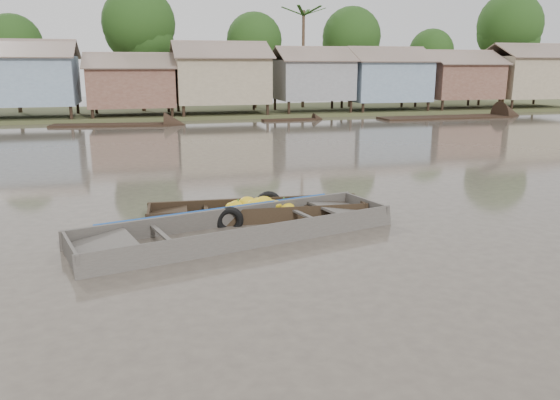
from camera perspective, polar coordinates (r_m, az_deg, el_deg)
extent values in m
plane|color=#484037|center=(12.06, 3.45, -3.96)|extent=(120.00, 120.00, 0.00)
cube|color=#384723|center=(44.20, -10.07, 8.91)|extent=(120.00, 12.00, 0.50)
cube|color=#778EA4|center=(40.99, -24.87, 11.27)|extent=(6.20, 5.20, 3.20)
cube|color=brown|center=(39.61, -25.52, 14.14)|extent=(6.60, 3.02, 1.28)
cube|color=brown|center=(42.38, -24.84, 14.11)|extent=(6.60, 3.02, 1.28)
cube|color=brown|center=(40.42, -15.25, 11.32)|extent=(5.80, 4.60, 2.70)
cube|color=brown|center=(39.16, -15.43, 13.88)|extent=(6.20, 2.67, 1.14)
cube|color=brown|center=(41.64, -15.41, 13.86)|extent=(6.20, 2.67, 1.14)
cube|color=gray|center=(40.87, -6.23, 12.37)|extent=(6.50, 5.30, 3.30)
cube|color=brown|center=(39.45, -5.99, 15.38)|extent=(6.90, 3.08, 1.31)
cube|color=brown|center=(42.28, -6.61, 15.26)|extent=(6.90, 3.08, 1.31)
cube|color=gray|center=(42.48, 3.37, 12.42)|extent=(5.40, 4.70, 2.90)
cube|color=brown|center=(41.27, 3.97, 15.00)|extent=(5.80, 2.73, 1.17)
cube|color=brown|center=(43.68, 2.88, 14.96)|extent=(5.80, 2.73, 1.17)
cube|color=#778EA4|center=(44.70, 10.88, 12.14)|extent=(6.00, 5.00, 3.10)
cube|color=brown|center=(43.47, 11.78, 14.70)|extent=(6.40, 2.90, 1.24)
cube|color=brown|center=(45.92, 10.25, 14.71)|extent=(6.40, 2.90, 1.24)
cube|color=brown|center=(47.84, 18.08, 11.76)|extent=(5.70, 4.90, 2.80)
cube|color=brown|center=(46.72, 19.14, 13.92)|extent=(6.10, 2.85, 1.21)
cube|color=brown|center=(48.95, 17.39, 14.02)|extent=(6.10, 2.85, 1.21)
cube|color=gray|center=(51.61, 24.32, 11.61)|extent=(6.30, 5.10, 3.40)
cube|color=brown|center=(50.54, 25.57, 13.92)|extent=(6.70, 2.96, 1.26)
cube|color=brown|center=(52.69, 23.61, 14.06)|extent=(6.70, 2.96, 1.26)
cylinder|color=#473323|center=(45.69, -25.77, 11.01)|extent=(0.28, 0.28, 4.90)
sphere|color=#183510|center=(45.70, -26.15, 14.50)|extent=(4.20, 4.20, 4.20)
cylinder|color=#473323|center=(43.90, -14.25, 12.79)|extent=(0.28, 0.28, 6.30)
sphere|color=#183510|center=(44.01, -14.54, 17.48)|extent=(5.40, 5.40, 5.40)
cylinder|color=#473323|center=(45.92, -2.67, 12.57)|extent=(0.28, 0.28, 5.25)
sphere|color=#183510|center=(45.95, -2.71, 16.31)|extent=(4.50, 4.50, 4.50)
cylinder|color=#473323|center=(47.30, 7.36, 12.72)|extent=(0.28, 0.28, 5.60)
sphere|color=#183510|center=(47.35, 7.48, 16.60)|extent=(4.80, 4.80, 4.80)
cylinder|color=#473323|center=(51.70, 15.35, 11.86)|extent=(0.28, 0.28, 4.55)
sphere|color=#183510|center=(51.70, 15.54, 14.74)|extent=(3.90, 3.90, 3.90)
cylinder|color=#473323|center=(54.68, 22.49, 12.51)|extent=(0.28, 0.28, 6.65)
sphere|color=#183510|center=(54.78, 22.87, 16.47)|extent=(5.70, 5.70, 5.70)
cylinder|color=#473323|center=(46.43, 2.43, 14.28)|extent=(0.24, 0.24, 8.00)
cube|color=black|center=(13.64, -2.36, -2.16)|extent=(5.32, 1.37, 0.08)
cube|color=black|center=(14.13, -2.70, -0.72)|extent=(5.38, 0.52, 0.50)
cube|color=black|center=(13.04, -2.00, -1.96)|extent=(5.38, 0.52, 0.50)
cube|color=black|center=(14.19, 8.21, -0.78)|extent=(0.14, 1.17, 0.47)
cube|color=black|center=(14.04, 6.45, -0.64)|extent=(0.98, 1.07, 0.19)
cube|color=black|center=(13.48, -13.51, -1.82)|extent=(0.14, 1.17, 0.47)
cube|color=black|center=(13.44, -11.58, -1.50)|extent=(0.98, 1.07, 0.19)
cube|color=black|center=(13.45, -7.68, -1.16)|extent=(0.18, 1.13, 0.05)
cube|color=black|center=(13.79, 2.81, -0.66)|extent=(0.18, 1.13, 0.05)
ellipsoid|color=gold|center=(13.20, -5.76, -1.87)|extent=(0.36, 0.26, 0.21)
ellipsoid|color=gold|center=(13.45, -0.43, -0.48)|extent=(0.35, 0.26, 0.21)
ellipsoid|color=gold|center=(13.51, -1.72, -0.16)|extent=(0.46, 0.33, 0.27)
ellipsoid|color=gold|center=(13.37, -2.66, -0.46)|extent=(0.43, 0.31, 0.25)
ellipsoid|color=gold|center=(13.26, -3.65, -1.03)|extent=(0.35, 0.25, 0.20)
ellipsoid|color=gold|center=(13.24, -4.90, -1.61)|extent=(0.44, 0.32, 0.26)
ellipsoid|color=gold|center=(13.78, -3.65, -0.39)|extent=(0.36, 0.26, 0.21)
ellipsoid|color=gold|center=(13.30, -4.88, -1.26)|extent=(0.40, 0.29, 0.24)
ellipsoid|color=gold|center=(13.54, -0.90, -0.46)|extent=(0.41, 0.30, 0.24)
ellipsoid|color=gold|center=(13.70, -3.13, -0.48)|extent=(0.40, 0.29, 0.24)
ellipsoid|color=gold|center=(13.53, -4.96, -0.67)|extent=(0.39, 0.28, 0.23)
ellipsoid|color=gold|center=(13.76, -3.11, -0.56)|extent=(0.37, 0.27, 0.22)
ellipsoid|color=gold|center=(13.44, -3.19, -0.61)|extent=(0.42, 0.30, 0.25)
ellipsoid|color=gold|center=(13.54, 0.71, -0.79)|extent=(0.41, 0.30, 0.24)
ellipsoid|color=gold|center=(13.63, -3.35, -0.51)|extent=(0.40, 0.29, 0.23)
ellipsoid|color=gold|center=(13.61, -2.31, -0.15)|extent=(0.34, 0.25, 0.20)
ellipsoid|color=gold|center=(13.92, -0.05, -0.64)|extent=(0.39, 0.28, 0.23)
ellipsoid|color=gold|center=(13.31, -5.27, -1.29)|extent=(0.45, 0.33, 0.26)
ellipsoid|color=gold|center=(13.45, -2.02, -0.59)|extent=(0.40, 0.29, 0.24)
ellipsoid|color=gold|center=(13.44, -6.06, -1.49)|extent=(0.35, 0.25, 0.21)
ellipsoid|color=gold|center=(13.42, 1.68, -1.34)|extent=(0.37, 0.27, 0.22)
ellipsoid|color=gold|center=(13.28, -1.78, -1.41)|extent=(0.36, 0.26, 0.21)
ellipsoid|color=gold|center=(13.53, -4.45, -0.56)|extent=(0.45, 0.33, 0.27)
ellipsoid|color=gold|center=(13.91, -1.57, -0.54)|extent=(0.39, 0.28, 0.23)
ellipsoid|color=gold|center=(13.95, -1.44, -0.55)|extent=(0.37, 0.27, 0.22)
ellipsoid|color=gold|center=(13.53, -3.45, -0.16)|extent=(0.43, 0.31, 0.25)
ellipsoid|color=gold|center=(13.41, -1.55, -0.82)|extent=(0.39, 0.28, 0.23)
ellipsoid|color=gold|center=(13.23, -5.10, -1.55)|extent=(0.44, 0.32, 0.26)
cylinder|color=#3F6626|center=(13.46, -4.39, -0.27)|extent=(0.04, 0.04, 0.17)
cylinder|color=#3F6626|center=(13.54, -1.58, -0.15)|extent=(0.04, 0.04, 0.17)
cylinder|color=#3F6626|center=(13.63, 0.40, -0.06)|extent=(0.04, 0.04, 0.17)
torus|color=black|center=(14.26, -1.23, -0.49)|extent=(0.74, 0.22, 0.73)
torus|color=black|center=(12.88, -5.31, -2.14)|extent=(0.68, 0.22, 0.67)
cube|color=#413B37|center=(12.17, -4.39, -4.19)|extent=(7.19, 3.23, 0.08)
cube|color=#413B37|center=(12.85, -6.03, -2.09)|extent=(6.99, 1.96, 0.57)
cube|color=#413B37|center=(11.36, -2.58, -4.19)|extent=(6.99, 1.96, 0.57)
cube|color=#413B37|center=(13.88, 8.86, -0.98)|extent=(0.50, 1.71, 0.54)
cube|color=#413B37|center=(13.50, 6.83, -1.03)|extent=(1.56, 1.77, 0.23)
cube|color=#413B37|center=(11.18, -21.07, -5.46)|extent=(0.50, 1.71, 0.54)
cube|color=#413B37|center=(11.24, -18.01, -4.71)|extent=(1.56, 1.77, 0.23)
cube|color=#413B37|center=(11.50, -12.06, -3.67)|extent=(0.52, 1.66, 0.05)
cube|color=#413B37|center=(12.83, 2.40, -1.52)|extent=(0.52, 1.66, 0.05)
cube|color=#665E54|center=(12.16, -4.40, -4.00)|extent=(5.52, 2.67, 0.02)
cube|color=navy|center=(12.85, -6.16, -1.09)|extent=(5.64, 1.54, 0.14)
torus|color=olive|center=(12.83, 4.13, -2.93)|extent=(0.40, 0.40, 0.06)
torus|color=olive|center=(12.82, 4.13, -2.77)|extent=(0.32, 0.32, 0.06)
cube|color=black|center=(41.18, 16.86, 8.11)|extent=(9.77, 2.23, 0.35)
cube|color=black|center=(37.70, 1.01, 8.22)|extent=(3.83, 0.98, 0.35)
cube|color=black|center=(35.85, -17.26, 7.30)|extent=(7.34, 2.56, 0.35)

